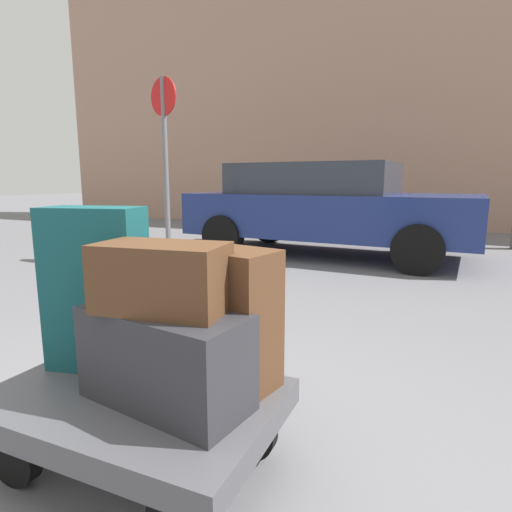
% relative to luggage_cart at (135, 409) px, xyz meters
% --- Properties ---
extents(ground_plane, '(60.00, 60.00, 0.00)m').
position_rel_luggage_cart_xyz_m(ground_plane, '(0.00, 0.00, -0.27)').
color(ground_plane, slate).
extents(building_facade_brick, '(24.00, 1.20, 8.04)m').
position_rel_luggage_cart_xyz_m(building_facade_brick, '(2.00, 10.14, 3.75)').
color(building_facade_brick, tan).
rests_on(building_facade_brick, ground_plane).
extents(luggage_cart, '(1.12, 0.74, 0.34)m').
position_rel_luggage_cart_xyz_m(luggage_cart, '(0.00, 0.00, 0.00)').
color(luggage_cart, '#4C4C51').
rests_on(luggage_cart, ground_plane).
extents(duffel_bag_charcoal_rear_left, '(0.68, 0.39, 0.36)m').
position_rel_luggage_cart_xyz_m(duffel_bag_charcoal_rear_left, '(0.16, -0.01, 0.25)').
color(duffel_bag_charcoal_rear_left, '#2D2D33').
rests_on(duffel_bag_charcoal_rear_left, luggage_cart).
extents(suitcase_teal_front_right, '(0.46, 0.29, 0.71)m').
position_rel_luggage_cart_xyz_m(suitcase_teal_front_right, '(-0.30, 0.14, 0.43)').
color(suitcase_teal_front_right, '#144C51').
rests_on(suitcase_teal_front_right, luggage_cart).
extents(suitcase_brown_front_left, '(0.43, 0.32, 0.56)m').
position_rel_luggage_cart_xyz_m(suitcase_brown_front_left, '(0.30, 0.22, 0.35)').
color(suitcase_brown_front_left, '#51331E').
rests_on(suitcase_brown_front_left, luggage_cart).
extents(duffel_bag_brown_topmost_pile, '(0.49, 0.31, 0.25)m').
position_rel_luggage_cart_xyz_m(duffel_bag_brown_topmost_pile, '(0.16, -0.01, 0.56)').
color(duffel_bag_brown_topmost_pile, '#51331E').
rests_on(duffel_bag_brown_topmost_pile, duffel_bag_charcoal_rear_left).
extents(parked_car, '(4.40, 2.13, 1.42)m').
position_rel_luggage_cart_xyz_m(parked_car, '(-0.60, 5.28, 0.49)').
color(parked_car, navy).
rests_on(parked_car, ground_plane).
extents(no_parking_sign, '(0.49, 0.16, 2.50)m').
position_rel_luggage_cart_xyz_m(no_parking_sign, '(-2.40, 3.64, 1.27)').
color(no_parking_sign, slate).
rests_on(no_parking_sign, ground_plane).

